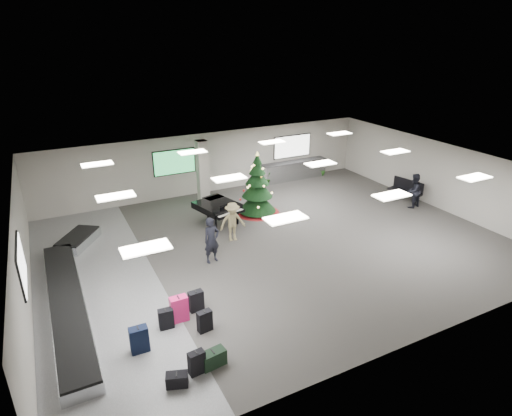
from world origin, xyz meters
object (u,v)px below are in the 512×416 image
baggage_carousel (70,289)px  potted_plant_right (322,169)px  potted_plant_left (268,178)px  service_counter (294,170)px  christmas_tree (257,192)px  traveler_bench (414,191)px  traveler_b (233,222)px  bench (407,189)px  traveler_a (212,240)px  grand_piano (218,207)px  pink_suitcase (179,309)px

baggage_carousel → potted_plant_right: size_ratio=12.32×
potted_plant_left → potted_plant_right: 3.70m
service_counter → christmas_tree: (-4.19, -3.43, 0.49)m
traveler_bench → potted_plant_right: bearing=-89.7°
traveler_bench → baggage_carousel: bearing=-7.9°
baggage_carousel → traveler_b: 6.56m
bench → traveler_b: 9.75m
christmas_tree → traveler_a: 4.99m
grand_piano → potted_plant_right: (8.18, 3.58, -0.42)m
grand_piano → baggage_carousel: bearing=-170.2°
christmas_tree → potted_plant_left: (2.33, 3.25, -0.64)m
baggage_carousel → potted_plant_left: potted_plant_left is taller
traveler_b → bench: bearing=7.3°
baggage_carousel → potted_plant_right: potted_plant_right is taller
pink_suitcase → traveler_a: size_ratio=0.47×
christmas_tree → grand_piano: 2.18m
baggage_carousel → potted_plant_left: size_ratio=12.32×
bench → potted_plant_left: size_ratio=2.25×
potted_plant_right → grand_piano: bearing=-156.3°
service_counter → potted_plant_right: service_counter is taller
pink_suitcase → bench: (13.37, 4.23, 0.20)m
grand_piano → traveler_b: bearing=-107.6°
bench → traveler_b: size_ratio=1.07×
pink_suitcase → traveler_b: 5.53m
service_counter → potted_plant_left: service_counter is taller
traveler_a → potted_plant_right: (9.69, 6.67, -0.49)m
service_counter → grand_piano: size_ratio=1.75×
bench → traveler_a: traveler_a is taller
traveler_b → potted_plant_right: size_ratio=2.11×
baggage_carousel → service_counter: 14.50m
bench → traveler_bench: traveler_bench is taller
traveler_bench → potted_plant_left: traveler_bench is taller
baggage_carousel → traveler_bench: traveler_bench is taller
baggage_carousel → traveler_b: traveler_b is taller
grand_piano → christmas_tree: bearing=-6.9°
traveler_b → potted_plant_left: traveler_b is taller
pink_suitcase → traveler_a: 3.66m
traveler_a → traveler_b: 1.91m
grand_piano → bench: 9.82m
traveler_bench → traveler_a: bearing=-6.7°
baggage_carousel → bench: bench is taller
service_counter → bench: 6.40m
bench → traveler_bench: bearing=-128.1°
potted_plant_right → traveler_bench: bearing=-80.3°
potted_plant_left → potted_plant_right: same height
traveler_a → traveler_bench: (10.74, 0.51, -0.03)m
pink_suitcase → traveler_a: (2.20, 2.88, 0.48)m
traveler_a → christmas_tree: bearing=31.9°
traveler_b → traveler_bench: 9.35m
baggage_carousel → christmas_tree: bearing=20.9°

